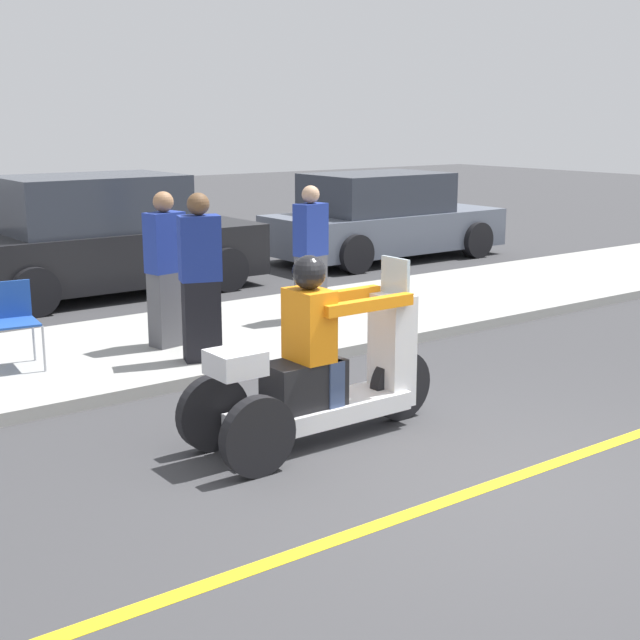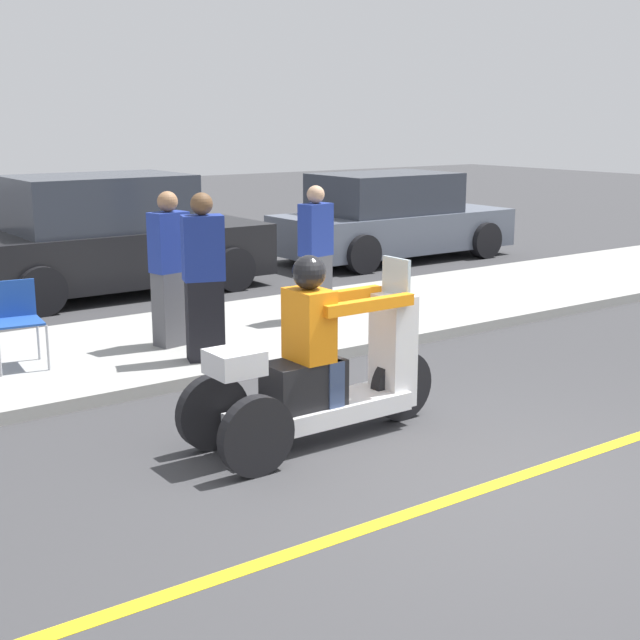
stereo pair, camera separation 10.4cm
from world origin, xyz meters
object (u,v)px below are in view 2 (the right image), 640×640
motorcycle_trike (321,375)px  spectator_with_child (316,256)px  folding_chair_curbside (15,314)px  spectator_near_curb (204,281)px  spectator_end_of_line (170,272)px  parked_car_lot_left (391,219)px  parked_car_lot_right (110,239)px

motorcycle_trike → spectator_with_child: spectator_with_child is taller
spectator_with_child → folding_chair_curbside: 3.52m
spectator_near_curb → spectator_end_of_line: bearing=90.3°
folding_chair_curbside → spectator_end_of_line: bearing=-5.9°
spectator_with_child → spectator_end_of_line: size_ratio=0.98×
motorcycle_trike → spectator_near_curb: (0.20, 2.23, 0.39)m
spectator_end_of_line → parked_car_lot_left: 7.11m
spectator_with_child → spectator_end_of_line: (-1.94, -0.10, 0.02)m
spectator_end_of_line → parked_car_lot_right: bearing=76.7°
parked_car_lot_right → spectator_end_of_line: bearing=-103.3°
spectator_near_curb → spectator_with_child: bearing=23.2°
folding_chair_curbside → parked_car_lot_left: (7.67, 3.50, 0.09)m
spectator_near_curb → folding_chair_curbside: size_ratio=2.02×
folding_chair_curbside → parked_car_lot_right: parked_car_lot_right is taller
folding_chair_curbside → parked_car_lot_right: (2.44, 3.49, 0.16)m
spectator_end_of_line → folding_chair_curbside: size_ratio=1.98×
motorcycle_trike → parked_car_lot_left: bearing=46.5°
spectator_with_child → parked_car_lot_left: spectator_with_child is taller
spectator_with_child → spectator_near_curb: bearing=-156.8°
motorcycle_trike → spectator_with_child: (2.13, 3.06, 0.35)m
spectator_end_of_line → parked_car_lot_left: bearing=31.0°
spectator_end_of_line → parked_car_lot_right: spectator_end_of_line is taller
motorcycle_trike → spectator_end_of_line: spectator_end_of_line is taller
spectator_with_child → parked_car_lot_right: (-1.07, 3.54, -0.10)m
spectator_near_curb → parked_car_lot_right: spectator_near_curb is taller
folding_chair_curbside → parked_car_lot_left: 8.43m
spectator_end_of_line → parked_car_lot_right: 3.75m
spectator_with_child → spectator_near_curb: spectator_near_curb is taller
motorcycle_trike → parked_car_lot_right: (1.06, 6.60, 0.25)m
spectator_with_child → parked_car_lot_left: size_ratio=0.37×
spectator_near_curb → parked_car_lot_left: size_ratio=0.39×
motorcycle_trike → spectator_near_curb: 2.27m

